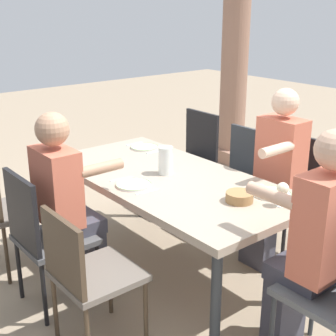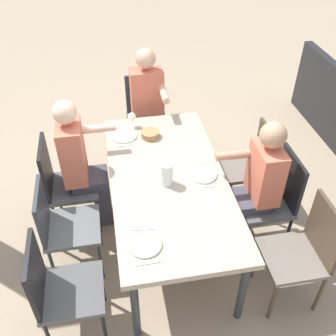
% 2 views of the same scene
% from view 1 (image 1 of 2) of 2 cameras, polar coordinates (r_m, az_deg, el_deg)
% --- Properties ---
extents(ground_plane, '(16.00, 16.00, 0.00)m').
position_cam_1_polar(ground_plane, '(3.66, 0.11, -11.97)').
color(ground_plane, gray).
extents(dining_table, '(1.93, 0.95, 0.74)m').
position_cam_1_polar(dining_table, '(3.36, 0.12, -2.03)').
color(dining_table, tan).
rests_on(dining_table, ground).
extents(chair_west_north, '(0.44, 0.44, 0.93)m').
position_cam_1_polar(chair_west_north, '(4.50, 2.92, 1.59)').
color(chair_west_north, '#4F4F50').
rests_on(chair_west_north, ground).
extents(chair_west_south, '(0.44, 0.44, 0.95)m').
position_cam_1_polar(chair_west_south, '(3.62, -18.78, -3.80)').
color(chair_west_south, '#6A6158').
rests_on(chair_west_south, ground).
extents(chair_mid_north, '(0.44, 0.44, 0.89)m').
position_cam_1_polar(chair_mid_north, '(4.10, 8.42, -0.54)').
color(chair_mid_north, '#5B5E61').
rests_on(chair_mid_north, ground).
extents(chair_mid_south, '(0.44, 0.44, 0.93)m').
position_cam_1_polar(chair_mid_south, '(3.12, -14.78, -7.42)').
color(chair_mid_south, '#4F4F50').
rests_on(chair_mid_south, ground).
extents(chair_east_north, '(0.44, 0.44, 0.94)m').
position_cam_1_polar(chair_east_north, '(3.80, 14.26, -2.54)').
color(chair_east_north, '#4F4F50').
rests_on(chair_east_north, ground).
extents(chair_east_south, '(0.44, 0.44, 0.86)m').
position_cam_1_polar(chair_east_south, '(2.72, -9.84, -12.01)').
color(chair_east_south, '#6A6158').
rests_on(chair_east_south, ground).
extents(diner_woman_green, '(0.35, 0.49, 1.28)m').
position_cam_1_polar(diner_woman_green, '(3.12, -11.89, -3.99)').
color(diner_woman_green, '#3F3F4C').
rests_on(diner_woman_green, ground).
extents(diner_man_white, '(0.35, 0.49, 1.33)m').
position_cam_1_polar(diner_man_white, '(3.59, 12.62, -0.64)').
color(diner_man_white, '#3F3F4C').
rests_on(diner_man_white, ground).
extents(diner_guest_third, '(0.49, 0.35, 1.34)m').
position_cam_1_polar(diner_guest_third, '(2.62, 16.92, -8.59)').
color(diner_guest_third, '#3F3F4C').
rests_on(diner_guest_third, ground).
extents(stone_column_near, '(0.42, 0.42, 3.10)m').
position_cam_1_polar(stone_column_near, '(5.84, 8.11, 15.40)').
color(stone_column_near, '#936B56').
rests_on(stone_column_near, ground).
extents(plate_0, '(0.23, 0.23, 0.02)m').
position_cam_1_polar(plate_0, '(4.00, -2.83, 2.52)').
color(plate_0, white).
rests_on(plate_0, dining_table).
extents(fork_0, '(0.02, 0.17, 0.01)m').
position_cam_1_polar(fork_0, '(4.12, -4.07, 2.91)').
color(fork_0, silver).
rests_on(fork_0, dining_table).
extents(spoon_0, '(0.03, 0.17, 0.01)m').
position_cam_1_polar(spoon_0, '(3.89, -1.52, 1.95)').
color(spoon_0, silver).
rests_on(spoon_0, dining_table).
extents(plate_1, '(0.24, 0.24, 0.02)m').
position_cam_1_polar(plate_1, '(3.18, -4.13, -1.98)').
color(plate_1, white).
rests_on(plate_1, dining_table).
extents(fork_1, '(0.04, 0.17, 0.01)m').
position_cam_1_polar(fork_1, '(3.30, -5.62, -1.34)').
color(fork_1, silver).
rests_on(fork_1, dining_table).
extents(spoon_1, '(0.04, 0.17, 0.01)m').
position_cam_1_polar(spoon_1, '(3.07, -2.51, -2.87)').
color(spoon_1, silver).
rests_on(spoon_1, dining_table).
extents(plate_2, '(0.25, 0.25, 0.02)m').
position_cam_1_polar(plate_2, '(3.11, 12.29, -2.95)').
color(plate_2, white).
rests_on(plate_2, dining_table).
extents(wine_glass_2, '(0.08, 0.08, 0.15)m').
position_cam_1_polar(wine_glass_2, '(2.91, 13.56, -2.50)').
color(wine_glass_2, white).
rests_on(wine_glass_2, dining_table).
extents(fork_2, '(0.02, 0.17, 0.01)m').
position_cam_1_polar(fork_2, '(3.20, 10.21, -2.27)').
color(fork_2, silver).
rests_on(fork_2, dining_table).
extents(spoon_2, '(0.02, 0.17, 0.01)m').
position_cam_1_polar(spoon_2, '(3.03, 14.48, -3.86)').
color(spoon_2, silver).
rests_on(spoon_2, dining_table).
extents(water_pitcher, '(0.10, 0.10, 0.20)m').
position_cam_1_polar(water_pitcher, '(3.37, -0.28, 0.73)').
color(water_pitcher, white).
rests_on(water_pitcher, dining_table).
extents(bread_basket, '(0.17, 0.17, 0.06)m').
position_cam_1_polar(bread_basket, '(2.96, 8.54, -3.44)').
color(bread_basket, '#9E7547').
rests_on(bread_basket, dining_table).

